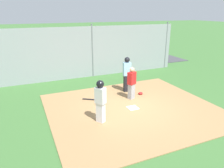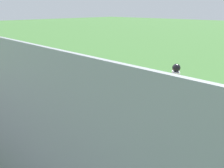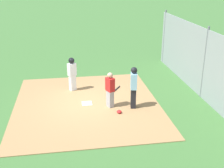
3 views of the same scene
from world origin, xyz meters
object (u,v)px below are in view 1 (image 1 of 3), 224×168
runner (100,98)px  home_plate (133,108)px  baseball_bat (90,99)px  umpire (127,73)px  catcher (132,83)px  parked_car_silver (32,59)px  catcher_mask (140,93)px

runner → home_plate: bearing=-14.6°
home_plate → baseball_bat: baseball_bat is taller
umpire → baseball_bat: 2.37m
catcher → runner: (2.17, 1.56, 0.15)m
baseball_bat → parked_car_silver: parked_car_silver is taller
umpire → parked_car_silver: (4.16, -7.62, -0.40)m
catcher_mask → parked_car_silver: (4.60, -8.32, 0.52)m
parked_car_silver → catcher_mask: bearing=110.0°
baseball_bat → catcher_mask: (-2.59, 0.35, 0.03)m
umpire → home_plate: bearing=-9.1°
catcher_mask → parked_car_silver: bearing=-61.0°
runner → baseball_bat: size_ratio=2.24×
home_plate → baseball_bat: bearing=-48.2°
baseball_bat → umpire: bearing=42.5°
catcher → baseball_bat: size_ratio=2.10×
baseball_bat → parked_car_silver: 8.24m
catcher → runner: size_ratio=0.94×
home_plate → parked_car_silver: bearing=-70.2°
catcher → umpire: 1.02m
catcher → umpire: size_ratio=0.85×
home_plate → catcher: 1.35m
catcher → umpire: (-0.24, -0.98, 0.17)m
home_plate → umpire: (-0.70, -1.97, 0.97)m
runner → baseball_bat: (-0.28, -2.18, -0.93)m
umpire → catcher: bearing=-3.6°
home_plate → parked_car_silver: (3.46, -9.59, 0.57)m
parked_car_silver → home_plate: bearing=100.9°
home_plate → catcher_mask: size_ratio=1.83×
home_plate → catcher_mask: (-1.14, -1.27, 0.05)m
umpire → catcher_mask: 1.24m
baseball_bat → catcher_mask: size_ratio=3.13×
umpire → baseball_bat: bearing=-70.3°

